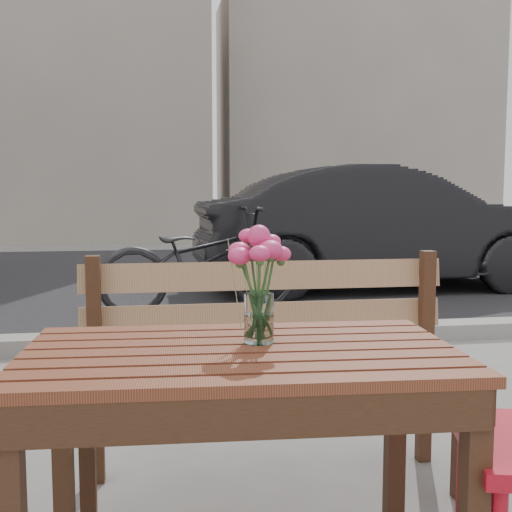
{
  "coord_description": "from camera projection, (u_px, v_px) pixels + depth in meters",
  "views": [
    {
      "loc": [
        -0.34,
        -1.61,
        1.13
      ],
      "look_at": [
        -0.05,
        0.17,
        0.95
      ],
      "focal_mm": 45.0,
      "sensor_mm": 36.0,
      "label": 1
    }
  ],
  "objects": [
    {
      "name": "street",
      "position": [
        186.0,
        297.0,
        6.72
      ],
      "size": [
        30.0,
        8.12,
        0.12
      ],
      "color": "black",
      "rests_on": "ground"
    },
    {
      "name": "backdrop_buildings",
      "position": [
        171.0,
        89.0,
        15.56
      ],
      "size": [
        15.5,
        4.0,
        8.0
      ],
      "color": "gray",
      "rests_on": "ground"
    },
    {
      "name": "main_table",
      "position": [
        241.0,
        391.0,
        1.73
      ],
      "size": [
        1.19,
        0.74,
        0.71
      ],
      "rotation": [
        0.0,
        0.0,
        -0.05
      ],
      "color": "#562416",
      "rests_on": "ground"
    },
    {
      "name": "main_bench",
      "position": [
        270.0,
        342.0,
        2.49
      ],
      "size": [
        1.47,
        0.45,
        0.91
      ],
      "rotation": [
        0.0,
        0.0,
        -0.01
      ],
      "color": "#98774E",
      "rests_on": "ground"
    },
    {
      "name": "main_vase",
      "position": [
        259.0,
        270.0,
        1.77
      ],
      "size": [
        0.18,
        0.18,
        0.33
      ],
      "color": "white",
      "rests_on": "main_table"
    },
    {
      "name": "parked_car",
      "position": [
        381.0,
        228.0,
        7.51
      ],
      "size": [
        4.34,
        1.6,
        1.42
      ],
      "primitive_type": "imported",
      "rotation": [
        0.0,
        0.0,
        1.59
      ],
      "color": "black",
      "rests_on": "ground"
    },
    {
      "name": "bicycle",
      "position": [
        200.0,
        260.0,
        5.97
      ],
      "size": [
        1.98,
        0.96,
        1.0
      ],
      "primitive_type": "imported",
      "rotation": [
        0.0,
        0.0,
        1.73
      ],
      "color": "black",
      "rests_on": "ground"
    }
  ]
}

